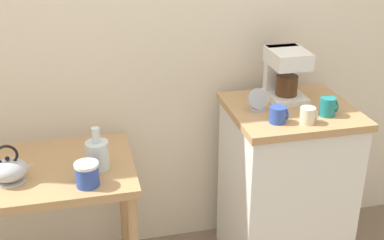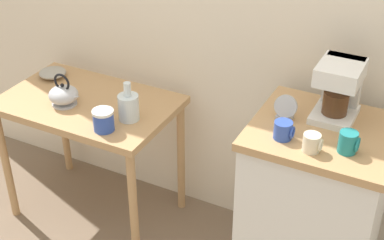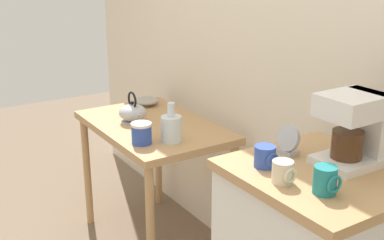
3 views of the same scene
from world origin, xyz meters
TOP-DOWN VIEW (x-y plane):
  - back_wall at (0.10, 0.38)m, footprint 4.40×0.10m
  - wooden_table at (-0.67, -0.02)m, footprint 0.92×0.59m
  - bowl_stoneware at (-1.00, 0.11)m, footprint 0.15×0.15m
  - teakettle at (-0.75, -0.11)m, footprint 0.19×0.15m
  - glass_carafe_vase at (-0.37, -0.08)m, footprint 0.10×0.10m
  - canister_enamel at (-0.42, -0.22)m, footprint 0.10×0.10m
  - coffee_maker at (0.60, 0.10)m, footprint 0.18×0.22m
  - mug_small_cream at (0.58, -0.21)m, footprint 0.08×0.07m
  - mug_blue at (0.45, -0.18)m, footprint 0.08×0.08m
  - mug_dark_teal at (0.71, -0.15)m, footprint 0.08×0.07m
  - table_clock at (0.41, -0.03)m, footprint 0.10×0.05m

SIDE VIEW (x-z plane):
  - wooden_table at x=-0.67m, z-range 0.28..1.03m
  - bowl_stoneware at x=-1.00m, z-range 0.75..0.80m
  - canister_enamel at x=-0.42m, z-range 0.75..0.86m
  - teakettle at x=-0.75m, z-range 0.72..0.89m
  - glass_carafe_vase at x=-0.37m, z-range 0.72..0.92m
  - mug_small_cream at x=0.58m, z-range 0.94..1.01m
  - mug_blue at x=0.45m, z-range 0.94..1.01m
  - mug_dark_teal at x=0.71m, z-range 0.94..1.03m
  - table_clock at x=0.41m, z-range 0.93..1.04m
  - coffee_maker at x=0.60m, z-range 0.95..1.21m
  - back_wall at x=0.10m, z-range 0.00..2.80m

